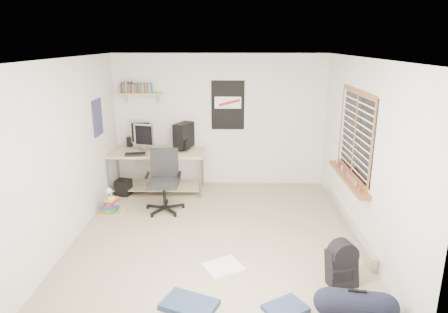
{
  "coord_description": "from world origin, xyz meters",
  "views": [
    {
      "loc": [
        0.21,
        -5.23,
        2.71
      ],
      "look_at": [
        0.11,
        0.37,
        1.09
      ],
      "focal_mm": 32.0,
      "sensor_mm": 36.0,
      "label": 1
    }
  ],
  "objects_px": {
    "backpack": "(342,268)",
    "duffel_bag": "(356,305)",
    "book_stack": "(111,203)",
    "desk": "(157,172)",
    "office_chair": "(164,183)"
  },
  "relations": [
    {
      "from": "backpack",
      "to": "duffel_bag",
      "type": "distance_m",
      "value": 0.59
    },
    {
      "from": "backpack",
      "to": "book_stack",
      "type": "xyz_separation_m",
      "value": [
        -3.24,
        1.96,
        -0.05
      ]
    },
    {
      "from": "desk",
      "to": "backpack",
      "type": "distance_m",
      "value": 3.96
    },
    {
      "from": "office_chair",
      "to": "duffel_bag",
      "type": "xyz_separation_m",
      "value": [
        2.36,
        -2.62,
        -0.35
      ]
    },
    {
      "from": "backpack",
      "to": "book_stack",
      "type": "bearing_deg",
      "value": 135.16
    },
    {
      "from": "book_stack",
      "to": "backpack",
      "type": "bearing_deg",
      "value": -31.12
    },
    {
      "from": "duffel_bag",
      "to": "book_stack",
      "type": "distance_m",
      "value": 4.11
    },
    {
      "from": "desk",
      "to": "backpack",
      "type": "relative_size",
      "value": 4.04
    },
    {
      "from": "backpack",
      "to": "book_stack",
      "type": "height_order",
      "value": "backpack"
    },
    {
      "from": "office_chair",
      "to": "book_stack",
      "type": "xyz_separation_m",
      "value": [
        -0.87,
        -0.08,
        -0.34
      ]
    },
    {
      "from": "desk",
      "to": "duffel_bag",
      "type": "distance_m",
      "value": 4.41
    },
    {
      "from": "desk",
      "to": "book_stack",
      "type": "distance_m",
      "value": 1.17
    },
    {
      "from": "office_chair",
      "to": "backpack",
      "type": "relative_size",
      "value": 2.35
    },
    {
      "from": "desk",
      "to": "book_stack",
      "type": "bearing_deg",
      "value": -140.92
    },
    {
      "from": "desk",
      "to": "backpack",
      "type": "xyz_separation_m",
      "value": [
        2.65,
        -2.94,
        -0.16
      ]
    }
  ]
}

